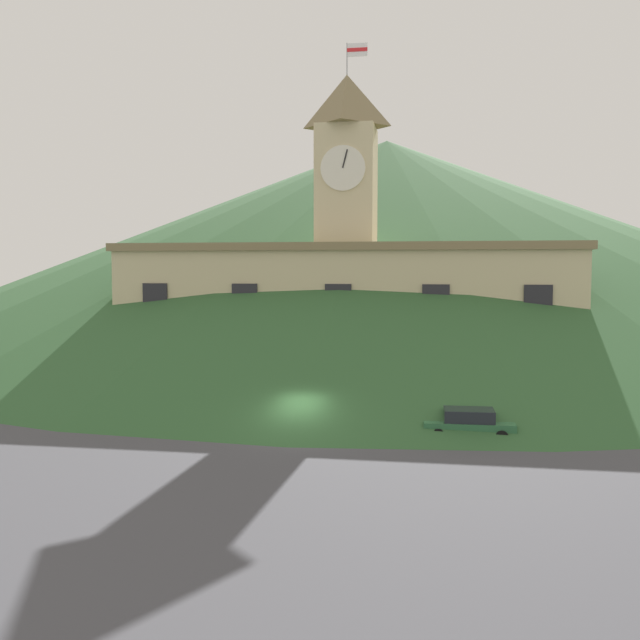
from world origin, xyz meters
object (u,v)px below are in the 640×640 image
(car_red_sedan, at_px, (332,407))
(pedestrian, at_px, (185,384))
(street_lamp_left, at_px, (244,337))
(street_lamp_right, at_px, (409,341))
(car_blue_van, at_px, (568,402))
(car_green_wagon, at_px, (469,425))
(car_gray_pickup, at_px, (151,396))

(car_red_sedan, xyz_separation_m, pedestrian, (-10.91, 5.20, 0.26))
(street_lamp_left, height_order, street_lamp_right, street_lamp_left)
(street_lamp_left, relative_size, car_red_sedan, 1.21)
(pedestrian, bearing_deg, car_blue_van, -69.56)
(car_blue_van, xyz_separation_m, car_green_wagon, (-5.89, -5.96, -0.25))
(car_green_wagon, relative_size, pedestrian, 2.74)
(car_red_sedan, relative_size, car_blue_van, 0.85)
(car_red_sedan, xyz_separation_m, car_blue_van, (13.52, 2.34, 0.29))
(street_lamp_left, height_order, car_blue_van, street_lamp_left)
(pedestrian, bearing_deg, street_lamp_right, -51.48)
(car_gray_pickup, xyz_separation_m, car_blue_van, (25.05, 1.44, 0.15))
(car_red_sedan, relative_size, pedestrian, 2.62)
(street_lamp_left, distance_m, street_lamp_right, 11.56)
(street_lamp_right, height_order, car_gray_pickup, street_lamp_right)
(car_gray_pickup, relative_size, car_green_wagon, 1.14)
(street_lamp_right, bearing_deg, car_gray_pickup, -154.82)
(car_red_sedan, relative_size, car_green_wagon, 0.96)
(car_blue_van, height_order, car_green_wagon, car_blue_van)
(street_lamp_right, relative_size, car_green_wagon, 1.13)
(car_gray_pickup, distance_m, pedestrian, 4.35)
(car_red_sedan, height_order, pedestrian, pedestrian)
(street_lamp_left, relative_size, street_lamp_right, 1.03)
(street_lamp_left, height_order, car_green_wagon, street_lamp_left)
(car_gray_pickup, bearing_deg, car_green_wagon, -13.89)
(car_blue_van, distance_m, pedestrian, 24.60)
(car_red_sedan, distance_m, pedestrian, 12.09)
(car_red_sedan, bearing_deg, car_green_wagon, -27.39)
(car_gray_pickup, distance_m, car_green_wagon, 19.69)
(street_lamp_right, xyz_separation_m, car_gray_pickup, (-15.57, -7.32, -2.98))
(car_red_sedan, relative_size, car_gray_pickup, 0.84)
(car_green_wagon, bearing_deg, car_gray_pickup, -14.92)
(street_lamp_left, height_order, car_gray_pickup, street_lamp_left)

